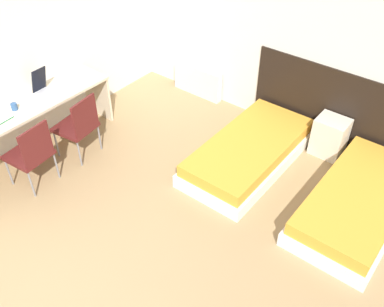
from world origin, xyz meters
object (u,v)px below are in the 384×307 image
(nightstand, at_px, (330,137))
(bed_near_door, at_px, (358,202))
(bed_near_window, at_px, (249,152))
(laptop, at_px, (45,89))
(chair_near_laptop, at_px, (79,124))
(chair_near_notebook, at_px, (31,152))

(nightstand, bearing_deg, bed_near_door, -48.14)
(bed_near_window, relative_size, laptop, 5.51)
(chair_near_laptop, height_order, chair_near_notebook, same)
(bed_near_window, xyz_separation_m, nightstand, (0.75, 0.83, 0.11))
(chair_near_laptop, bearing_deg, laptop, 174.58)
(bed_near_door, distance_m, chair_near_laptop, 3.61)
(chair_near_notebook, height_order, laptop, laptop)
(bed_near_window, distance_m, chair_near_notebook, 2.76)
(chair_near_laptop, xyz_separation_m, chair_near_notebook, (0.00, -0.74, 0.00))
(bed_near_window, height_order, chair_near_notebook, chair_near_notebook)
(nightstand, relative_size, chair_near_laptop, 0.60)
(nightstand, bearing_deg, chair_near_notebook, -132.82)
(bed_near_door, bearing_deg, laptop, -161.91)
(bed_near_door, relative_size, nightstand, 3.67)
(chair_near_notebook, bearing_deg, chair_near_laptop, 84.35)
(nightstand, distance_m, laptop, 3.86)
(laptop, bearing_deg, bed_near_window, 25.79)
(bed_near_window, xyz_separation_m, bed_near_door, (1.49, 0.00, 0.00))
(chair_near_notebook, distance_m, laptop, 0.96)
(bed_near_door, height_order, chair_near_laptop, chair_near_laptop)
(nightstand, distance_m, chair_near_laptop, 3.36)
(bed_near_door, relative_size, chair_near_laptop, 2.20)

